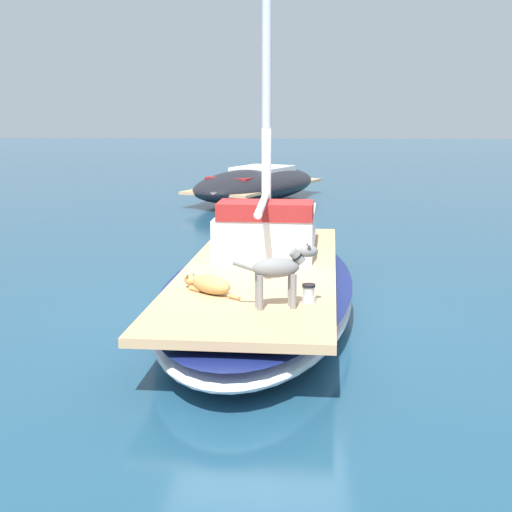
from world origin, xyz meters
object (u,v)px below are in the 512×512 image
Objects in this scene: dog_tan at (209,284)px; deck_winch at (309,294)px; moored_boat_far_astern at (256,183)px; dog_grey at (280,270)px; coiled_rope at (207,281)px; sailboat_main at (260,290)px.

dog_tan is 1.22m from deck_winch.
dog_grey is at bearing -85.66° from moored_boat_far_astern.
dog_grey is 1.50m from coiled_rope.
moored_boat_far_astern is (-0.80, 12.70, 0.19)m from sailboat_main.
dog_tan is 2.36× the size of coiled_rope.
dog_tan reaches higher than deck_winch.
dog_tan is 14.20m from moored_boat_far_astern.
dog_grey is at bearing -34.94° from dog_tan.
dog_grey reaches higher than dog_tan.
dog_tan is at bearing 145.06° from dog_grey.
coiled_rope is at bearing -122.09° from sailboat_main.
dog_grey is 1.08m from dog_tan.
dog_tan reaches higher than coiled_rope.
deck_winch is at bearing -84.35° from moored_boat_far_astern.
moored_boat_far_astern is at bearing 94.34° from dog_grey.
deck_winch is at bearing -35.39° from coiled_rope.
coiled_rope is at bearing -89.18° from moored_boat_far_astern.
moored_boat_far_astern is (-1.44, 14.55, -0.23)m from deck_winch.
dog_grey is (0.32, -2.08, 0.75)m from sailboat_main.
dog_grey is 1.22× the size of dog_tan.
dog_tan is (-0.52, -1.49, 0.43)m from sailboat_main.
moored_boat_far_astern is at bearing 93.61° from sailboat_main.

